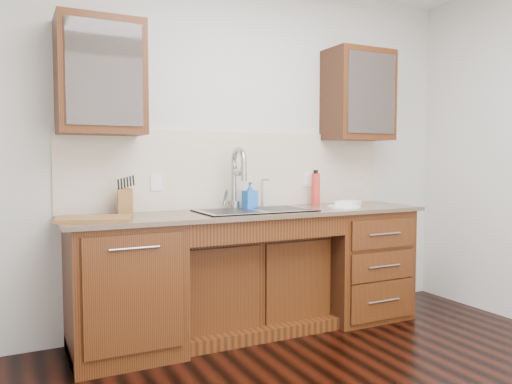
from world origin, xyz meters
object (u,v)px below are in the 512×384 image
soap_bottle (250,195)px  knife_block (125,202)px  plate (344,207)px  water_bottle (316,189)px  cutting_board (95,218)px

soap_bottle → knife_block: soap_bottle is taller
plate → knife_block: size_ratio=1.47×
plate → knife_block: knife_block is taller
knife_block → water_bottle: bearing=10.9°
water_bottle → plate: water_bottle is taller
plate → knife_block: bearing=171.2°
water_bottle → plate: bearing=-75.5°
soap_bottle → water_bottle: 0.63m
plate → cutting_board: 1.88m
soap_bottle → plate: size_ratio=0.78×
water_bottle → plate: size_ratio=1.00×
water_bottle → knife_block: size_ratio=1.47×
cutting_board → water_bottle: bearing=8.4°
plate → cutting_board: size_ratio=0.59×
knife_block → plate: bearing=0.7°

